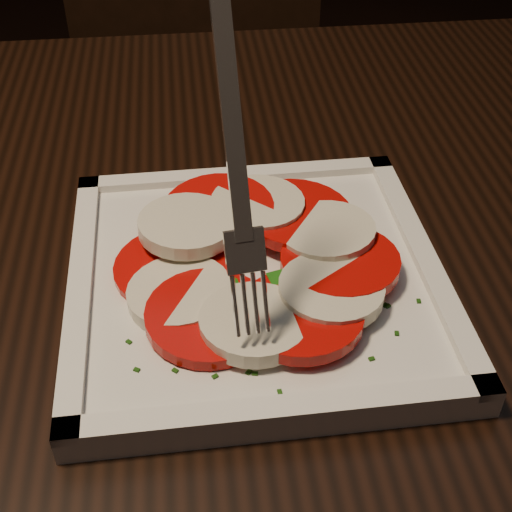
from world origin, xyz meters
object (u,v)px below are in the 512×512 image
(chair, at_px, (191,91))
(fork, at_px, (231,148))
(plate, at_px, (256,282))
(table, at_px, (162,357))

(chair, relative_size, fork, 5.09)
(plate, xyz_separation_m, fork, (-0.02, -0.03, 0.12))
(fork, bearing_deg, table, 122.27)
(chair, bearing_deg, plate, -80.02)
(fork, bearing_deg, chair, 83.54)
(table, bearing_deg, fork, -49.12)
(plate, bearing_deg, chair, 93.45)
(table, height_order, fork, fork)
(table, relative_size, fork, 6.68)
(table, distance_m, plate, 0.13)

